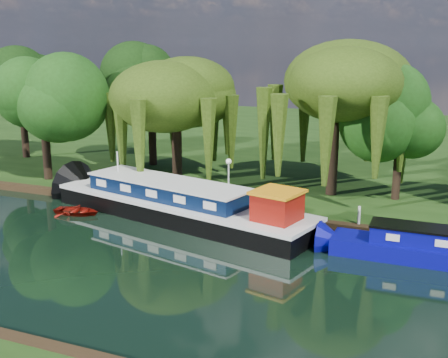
% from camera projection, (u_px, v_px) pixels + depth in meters
% --- Properties ---
extents(ground, '(120.00, 120.00, 0.00)m').
position_uv_depth(ground, '(135.00, 262.00, 26.48)').
color(ground, black).
extents(far_bank, '(120.00, 52.00, 0.45)m').
position_uv_depth(far_bank, '(311.00, 142.00, 56.93)').
color(far_bank, '#17330E').
rests_on(far_bank, ground).
extents(dutch_barge, '(17.42, 7.70, 3.59)m').
position_uv_depth(dutch_barge, '(182.00, 205.00, 32.63)').
color(dutch_barge, black).
rests_on(dutch_barge, ground).
extents(red_dinghy, '(3.04, 2.34, 0.58)m').
position_uv_depth(red_dinghy, '(77.00, 214.00, 33.82)').
color(red_dinghy, maroon).
rests_on(red_dinghy, ground).
extents(willow_left, '(6.82, 6.82, 8.17)m').
position_uv_depth(willow_left, '(176.00, 97.00, 38.69)').
color(willow_left, black).
rests_on(willow_left, far_bank).
extents(willow_right, '(7.32, 7.32, 8.92)m').
position_uv_depth(willow_right, '(336.00, 94.00, 35.02)').
color(willow_right, black).
rests_on(willow_right, far_bank).
extents(tree_far_left, '(5.36, 5.36, 8.64)m').
position_uv_depth(tree_far_left, '(42.00, 97.00, 39.27)').
color(tree_far_left, black).
rests_on(tree_far_left, far_bank).
extents(tree_far_back, '(5.01, 5.01, 8.42)m').
position_uv_depth(tree_far_back, '(21.00, 88.00, 46.95)').
color(tree_far_back, black).
rests_on(tree_far_back, far_bank).
extents(tree_far_mid, '(5.41, 5.41, 8.85)m').
position_uv_depth(tree_far_mid, '(151.00, 88.00, 43.91)').
color(tree_far_mid, black).
rests_on(tree_far_mid, far_bank).
extents(tree_far_right, '(4.41, 4.41, 7.21)m').
position_uv_depth(tree_far_right, '(401.00, 121.00, 34.24)').
color(tree_far_right, black).
rests_on(tree_far_right, far_bank).
extents(lamppost, '(0.36, 0.36, 2.56)m').
position_uv_depth(lamppost, '(229.00, 168.00, 35.14)').
color(lamppost, silver).
rests_on(lamppost, far_bank).
extents(mooring_posts, '(19.16, 0.16, 1.00)m').
position_uv_depth(mooring_posts, '(200.00, 197.00, 33.97)').
color(mooring_posts, silver).
rests_on(mooring_posts, far_bank).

